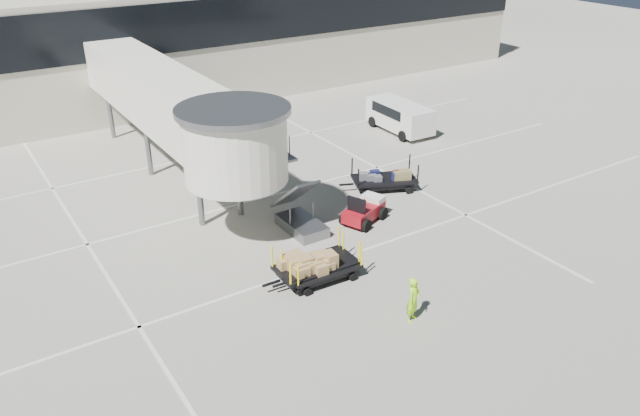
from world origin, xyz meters
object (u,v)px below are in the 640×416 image
Objects in this scene: suitcase_cart at (383,180)px; baggage_tug at (364,211)px; ground_worker at (413,299)px; box_cart_near at (318,265)px; minivan at (399,114)px; box_cart_far at (323,268)px.

baggage_tug is at bearing -118.53° from suitcase_cart.
baggage_tug is 3.74m from suitcase_cart.
baggage_tug is 1.42× the size of ground_worker.
suitcase_cart is at bearing 37.04° from box_cart_near.
suitcase_cart is at bearing 33.06° from ground_worker.
minivan is (13.94, 12.04, 0.47)m from box_cart_near.
suitcase_cart is 11.20m from ground_worker.
suitcase_cart reaches higher than baggage_tug.
minivan reaches higher than box_cart_near.
box_cart_near is at bearing -137.14° from minivan.
suitcase_cart is at bearing -132.03° from minivan.
minivan is at bearing 22.24° from baggage_tug.
baggage_tug is 0.68× the size of box_cart_far.
ground_worker is at bearing -69.69° from box_cart_far.
box_cart_near reaches higher than baggage_tug.
baggage_tug is 13.10m from minivan.
box_cart_far is 18.45m from minivan.
baggage_tug is 5.39m from box_cart_near.
suitcase_cart is 2.28× the size of ground_worker.
box_cart_far is at bearing -136.57° from minivan.
ground_worker is 0.35× the size of minivan.
ground_worker is at bearing -125.85° from minivan.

